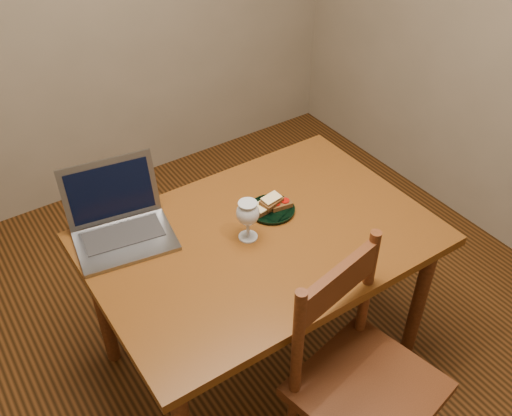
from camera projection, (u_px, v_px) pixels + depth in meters
floor at (250, 348)px, 2.69m from camera, size 3.20×3.20×0.02m
table at (261, 252)px, 2.25m from camera, size 1.30×0.90×0.74m
chair at (363, 374)px, 1.95m from camera, size 0.53×0.52×0.49m
plate at (272, 210)px, 2.30m from camera, size 0.19×0.19×0.02m
sandwich_cheese at (264, 207)px, 2.28m from camera, size 0.10×0.07×0.03m
sandwich_tomato at (280, 204)px, 2.30m from camera, size 0.10×0.07×0.03m
sandwich_top at (271, 201)px, 2.28m from camera, size 0.10×0.07×0.03m
milk_glass at (248, 220)px, 2.13m from camera, size 0.09×0.09×0.17m
laptop at (118, 217)px, 2.17m from camera, size 0.41×0.38×0.26m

